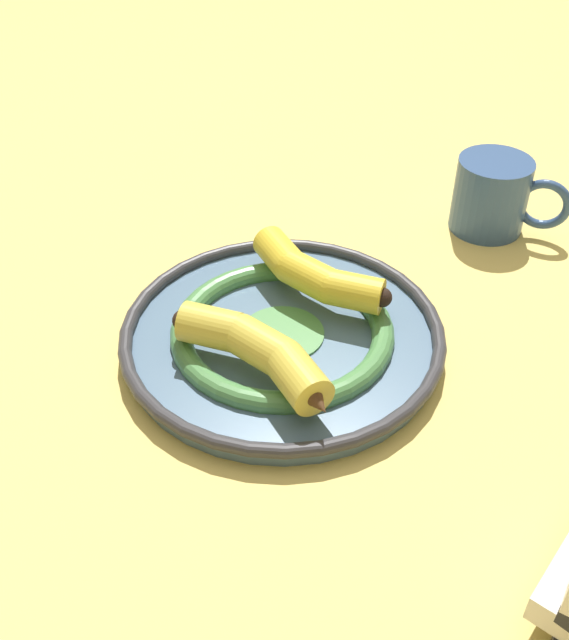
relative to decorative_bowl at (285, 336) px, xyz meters
name	(u,v)px	position (x,y,z in m)	size (l,w,h in m)	color
ground_plane	(294,338)	(0.00, 0.02, -0.02)	(2.80, 2.80, 0.00)	#E5CC6B
decorative_bowl	(285,336)	(0.00, 0.00, 0.00)	(0.33, 0.33, 0.03)	slate
banana_a	(259,351)	(0.03, -0.06, 0.04)	(0.19, 0.07, 0.04)	gold
banana_b	(311,272)	(-0.02, 0.06, 0.03)	(0.18, 0.06, 0.04)	yellow
coffee_mug	(494,195)	(0.02, 0.34, 0.03)	(0.14, 0.09, 0.09)	#335184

